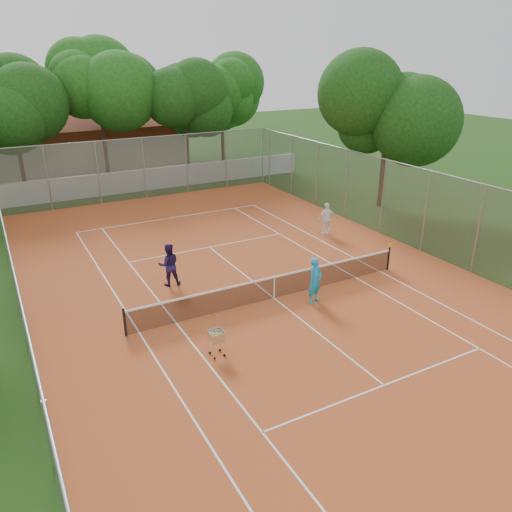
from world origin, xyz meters
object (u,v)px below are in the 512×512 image
clubhouse (78,141)px  ball_hopper (217,342)px  tennis_net (274,287)px  player_near (315,280)px  player_far_left (169,265)px  player_far_right (327,219)px

clubhouse → ball_hopper: (-1.67, -31.62, -1.69)m
tennis_net → player_near: size_ratio=6.42×
player_near → player_far_left: (-4.44, 4.19, -0.01)m
clubhouse → tennis_net: bearing=-86.1°
tennis_net → clubhouse: clubhouse is taller
tennis_net → player_near: (1.23, -1.02, 0.44)m
player_far_right → ball_hopper: size_ratio=1.81×
tennis_net → ball_hopper: bearing=-144.5°
clubhouse → ball_hopper: bearing=-93.0°
player_far_left → player_near: bearing=147.6°
clubhouse → ball_hopper: 31.71m
clubhouse → player_near: clubhouse is taller
player_far_right → player_near: bearing=59.1°
clubhouse → player_far_left: (-1.21, -25.82, -1.27)m
clubhouse → player_near: (3.23, -30.02, -1.25)m
tennis_net → clubhouse: 29.12m
clubhouse → player_far_right: size_ratio=9.28×
clubhouse → player_far_right: 25.29m
clubhouse → player_near: 30.22m
ball_hopper → player_near: bearing=3.8°
player_near → ball_hopper: size_ratio=1.90×
player_near → tennis_net: bearing=120.6°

